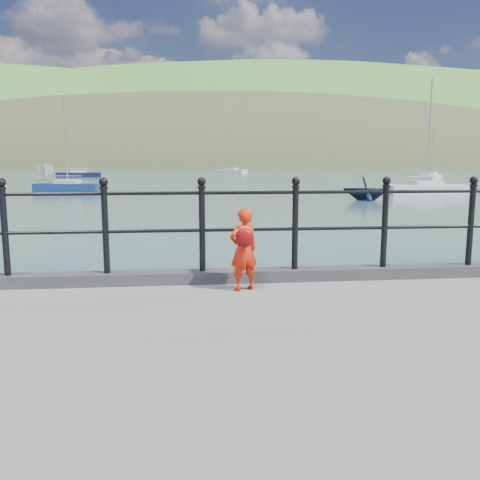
{
  "coord_description": "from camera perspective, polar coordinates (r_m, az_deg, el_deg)",
  "views": [
    {
      "loc": [
        -0.8,
        -6.54,
        2.56
      ],
      "look_at": [
        -0.12,
        -0.2,
        1.55
      ],
      "focal_mm": 38.0,
      "sensor_mm": 36.0,
      "label": 1
    }
  ],
  "objects": [
    {
      "name": "railing",
      "position": [
        6.48,
        1.03,
        2.48
      ],
      "size": [
        18.11,
        0.11,
        1.2
      ],
      "color": "black",
      "rests_on": "kerb"
    },
    {
      "name": "kerb",
      "position": [
        6.61,
        1.01,
        -3.99
      ],
      "size": [
        60.0,
        0.3,
        0.15
      ],
      "primitive_type": "cube",
      "color": "#28282B",
      "rests_on": "quay"
    },
    {
      "name": "ground",
      "position": [
        7.07,
        0.84,
        -12.24
      ],
      "size": [
        600.0,
        600.0,
        0.0
      ],
      "primitive_type": "plane",
      "color": "#2D4251",
      "rests_on": "ground"
    },
    {
      "name": "sailboat_left",
      "position": [
        79.87,
        -17.65,
        6.98
      ],
      "size": [
        6.38,
        2.22,
        8.92
      ],
      "rotation": [
        0.0,
        0.0,
        0.04
      ],
      "color": "black",
      "rests_on": "ground"
    },
    {
      "name": "far_shore",
      "position": [
        250.31,
        2.9,
        3.21
      ],
      "size": [
        830.0,
        200.0,
        156.0
      ],
      "color": "#333A21",
      "rests_on": "ground"
    },
    {
      "name": "sailboat_port",
      "position": [
        43.0,
        -18.75,
        5.56
      ],
      "size": [
        5.42,
        2.73,
        7.64
      ],
      "rotation": [
        0.0,
        0.0,
        -0.21
      ],
      "color": "navy",
      "rests_on": "ground"
    },
    {
      "name": "launch_white",
      "position": [
        68.59,
        -21.04,
        7.15
      ],
      "size": [
        3.33,
        5.84,
        2.13
      ],
      "primitive_type": "imported",
      "rotation": [
        0.0,
        0.0,
        0.24
      ],
      "color": "white",
      "rests_on": "ground"
    },
    {
      "name": "sailboat_deep",
      "position": [
        101.02,
        -1.0,
        7.73
      ],
      "size": [
        6.32,
        5.91,
        9.79
      ],
      "rotation": [
        0.0,
        0.0,
        -0.72
      ],
      "color": "silver",
      "rests_on": "ground"
    },
    {
      "name": "sailboat_far",
      "position": [
        69.03,
        20.62,
        6.58
      ],
      "size": [
        5.0,
        5.83,
        8.72
      ],
      "rotation": [
        0.0,
        0.0,
        0.92
      ],
      "color": "silver",
      "rests_on": "ground"
    },
    {
      "name": "launch_navy",
      "position": [
        33.47,
        13.97,
        5.62
      ],
      "size": [
        3.4,
        3.14,
        1.49
      ],
      "primitive_type": "imported",
      "rotation": [
        0.0,
        0.0,
        1.29
      ],
      "color": "black",
      "rests_on": "ground"
    },
    {
      "name": "child",
      "position": [
        6.06,
        0.41,
        -1.0
      ],
      "size": [
        0.43,
        0.36,
        0.99
      ],
      "rotation": [
        0.0,
        0.0,
        3.54
      ],
      "color": "red",
      "rests_on": "quay"
    },
    {
      "name": "sailboat_near",
      "position": [
        40.77,
        20.17,
        5.32
      ],
      "size": [
        6.4,
        2.32,
        8.61
      ],
      "rotation": [
        0.0,
        0.0,
        0.1
      ],
      "color": "beige",
      "rests_on": "ground"
    }
  ]
}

